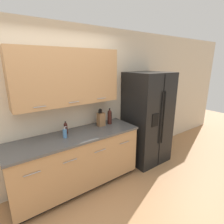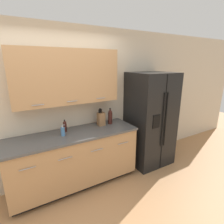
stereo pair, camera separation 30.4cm
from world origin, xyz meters
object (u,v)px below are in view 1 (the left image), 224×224
at_px(knife_block, 101,119).
at_px(oil_bottle, 66,128).
at_px(wine_bottle, 110,117).
at_px(refrigerator, 147,118).
at_px(soap_dispenser, 65,133).

height_order(knife_block, oil_bottle, knife_block).
height_order(knife_block, wine_bottle, knife_block).
relative_size(refrigerator, oil_bottle, 9.19).
xyz_separation_m(knife_block, oil_bottle, (-0.64, 0.03, -0.03)).
xyz_separation_m(soap_dispenser, oil_bottle, (0.07, 0.15, 0.02)).
relative_size(refrigerator, wine_bottle, 6.28).
height_order(soap_dispenser, oil_bottle, oil_bottle).
xyz_separation_m(knife_block, wine_bottle, (0.18, -0.01, 0.01)).
distance_m(wine_bottle, oil_bottle, 0.82).
xyz_separation_m(refrigerator, knife_block, (-1.02, 0.15, 0.13)).
bearing_deg(knife_block, refrigerator, -8.58).
distance_m(knife_block, wine_bottle, 0.18).
height_order(wine_bottle, soap_dispenser, wine_bottle).
height_order(knife_block, soap_dispenser, knife_block).
bearing_deg(knife_block, oil_bottle, 177.42).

